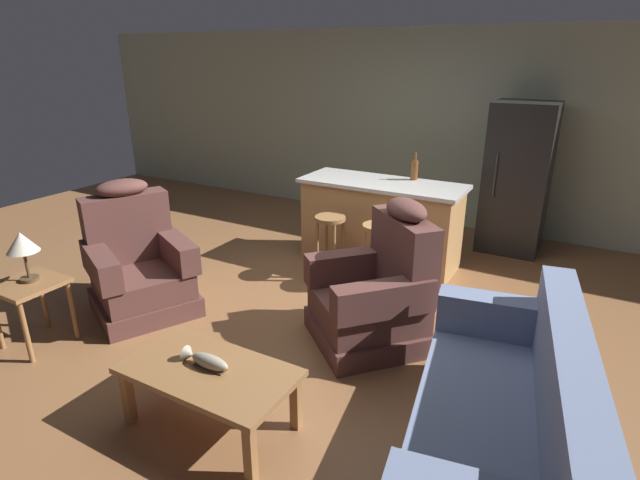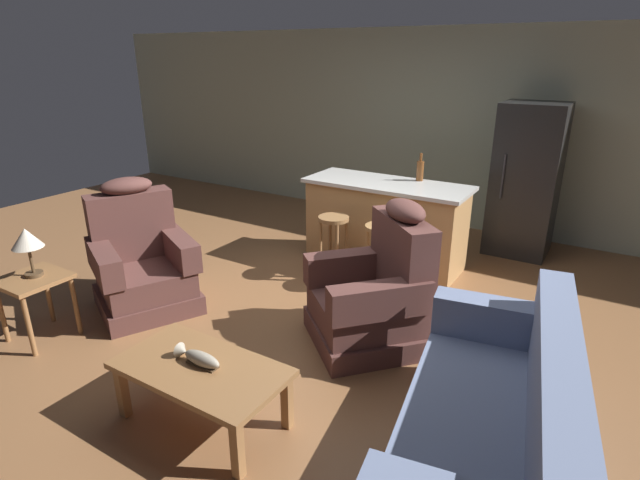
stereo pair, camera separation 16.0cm
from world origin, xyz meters
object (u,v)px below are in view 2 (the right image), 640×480
object	(u,v)px
fish_figurine	(198,358)
refrigerator	(526,180)
coffee_table	(201,374)
bottle_tall_green	(420,170)
couch	(493,430)
bar_stool_left	(333,235)
end_table	(34,288)
recliner_near_island	(375,295)
recliner_near_lamp	(142,264)
kitchen_island	(385,223)
bar_stool_right	(380,245)
table_lamp	(27,240)

from	to	relation	value
fish_figurine	refrigerator	distance (m)	4.37
coffee_table	bottle_tall_green	size ratio (longest dim) A/B	3.63
coffee_table	couch	xyz separation A→B (m)	(1.70, 0.48, -0.02)
coffee_table	bar_stool_left	world-z (taller)	bar_stool_left
bottle_tall_green	end_table	bearing A→B (deg)	-122.13
refrigerator	bottle_tall_green	bearing A→B (deg)	-135.41
fish_figurine	recliner_near_island	distance (m)	1.55
fish_figurine	bar_stool_left	bearing A→B (deg)	99.51
recliner_near_lamp	kitchen_island	size ratio (longest dim) A/B	0.67
recliner_near_lamp	refrigerator	xyz separation A→B (m)	(2.73, 3.32, 0.46)
recliner_near_lamp	bar_stool_right	size ratio (longest dim) A/B	1.76
couch	recliner_near_island	xyz separation A→B (m)	(-1.19, 0.99, 0.08)
fish_figurine	refrigerator	size ratio (longest dim) A/B	0.19
couch	end_table	bearing A→B (deg)	-2.47
coffee_table	recliner_near_lamp	xyz separation A→B (m)	(-1.63, 0.90, 0.06)
bar_stool_right	couch	bearing A→B (deg)	-50.38
fish_figurine	kitchen_island	bearing A→B (deg)	91.79
refrigerator	bottle_tall_green	distance (m)	1.35
recliner_near_island	refrigerator	world-z (taller)	refrigerator
end_table	couch	bearing A→B (deg)	7.03
couch	bar_stool_right	bearing A→B (deg)	-59.88
end_table	bar_stool_left	distance (m)	2.77
bar_stool_right	kitchen_island	bearing A→B (deg)	110.75
recliner_near_lamp	bar_stool_left	bearing A→B (deg)	77.19
fish_figurine	bar_stool_left	world-z (taller)	bar_stool_left
coffee_table	recliner_near_lamp	bearing A→B (deg)	151.10
couch	recliner_near_island	world-z (taller)	recliner_near_island
couch	fish_figurine	bearing A→B (deg)	5.64
bar_stool_right	bottle_tall_green	world-z (taller)	bottle_tall_green
kitchen_island	bar_stool_right	bearing A→B (deg)	-69.25
refrigerator	fish_figurine	bearing A→B (deg)	-104.96
recliner_near_lamp	bar_stool_left	world-z (taller)	recliner_near_lamp
end_table	bottle_tall_green	distance (m)	3.88
bar_stool_left	end_table	bearing A→B (deg)	-121.94
kitchen_island	bottle_tall_green	world-z (taller)	bottle_tall_green
bar_stool_right	refrigerator	distance (m)	2.12
recliner_near_island	bar_stool_left	world-z (taller)	recliner_near_island
kitchen_island	refrigerator	distance (m)	1.76
bar_stool_right	coffee_table	bearing A→B (deg)	-92.75
kitchen_island	bottle_tall_green	distance (m)	0.70
couch	recliner_near_lamp	size ratio (longest dim) A/B	1.68
coffee_table	table_lamp	size ratio (longest dim) A/B	2.68
end_table	table_lamp	bearing A→B (deg)	107.56
fish_figurine	recliner_near_lamp	bearing A→B (deg)	151.06
kitchen_island	bar_stool_left	world-z (taller)	kitchen_island
fish_figurine	recliner_near_lamp	size ratio (longest dim) A/B	0.28
bottle_tall_green	recliner_near_island	bearing A→B (deg)	-78.66
fish_figurine	couch	xyz separation A→B (m)	(1.73, 0.47, -0.12)
couch	table_lamp	bearing A→B (deg)	-2.89
end_table	kitchen_island	distance (m)	3.47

